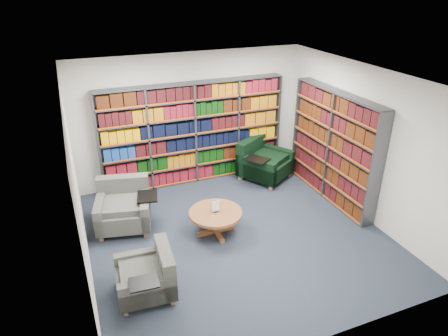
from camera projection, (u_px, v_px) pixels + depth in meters
name	position (u px, v px, depth m)	size (l,w,h in m)	color
room_shell	(238.00, 164.00, 6.52)	(5.02, 5.02, 2.82)	black
bookshelf_back	(194.00, 134.00, 8.61)	(4.00, 0.28, 2.20)	#47494F
bookshelf_right	(333.00, 147.00, 7.94)	(0.28, 2.50, 2.20)	#47494F
chair_teal_left	(124.00, 208.00, 7.30)	(1.21, 1.12, 0.85)	#0D2634
chair_green_right	(262.00, 163.00, 9.03)	(1.34, 1.34, 0.88)	black
chair_teal_front	(150.00, 276.00, 5.71)	(0.84, 0.96, 0.72)	#0D2634
coffee_table	(216.00, 216.00, 7.02)	(0.94, 0.94, 0.66)	#9A643B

